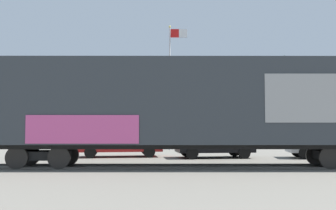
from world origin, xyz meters
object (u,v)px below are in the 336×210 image
(flagpole, at_px, (172,74))
(parked_car_silver, at_px, (326,142))
(freight_car, at_px, (193,104))
(parked_car_black, at_px, (212,142))
(parked_car_red, at_px, (119,142))

(flagpole, bearing_deg, parked_car_silver, -38.17)
(freight_car, xyz_separation_m, flagpole, (-1.41, 11.84, 2.99))
(flagpole, relative_size, parked_car_black, 2.10)
(parked_car_red, bearing_deg, freight_car, -52.14)
(parked_car_red, bearing_deg, flagpole, 67.15)
(parked_car_black, bearing_deg, freight_car, -102.48)
(parked_car_red, xyz_separation_m, parked_car_black, (5.25, -0.37, 0.01))
(flagpole, bearing_deg, parked_car_black, -69.88)
(freight_car, relative_size, parked_car_red, 3.59)
(parked_car_silver, bearing_deg, freight_car, -145.35)
(freight_car, xyz_separation_m, parked_car_black, (1.10, 4.97, -1.80))
(flagpole, relative_size, parked_car_red, 1.88)
(flagpole, bearing_deg, freight_car, -83.19)
(freight_car, distance_m, flagpole, 12.29)
(freight_car, distance_m, parked_car_silver, 9.00)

